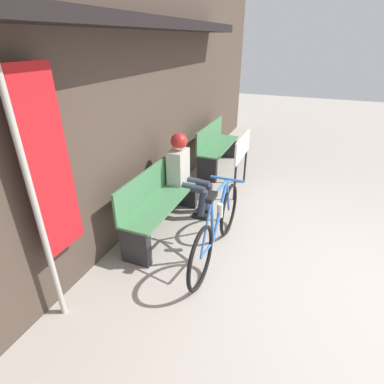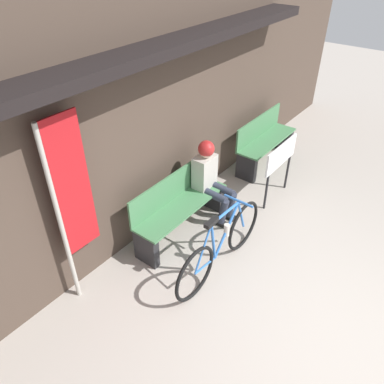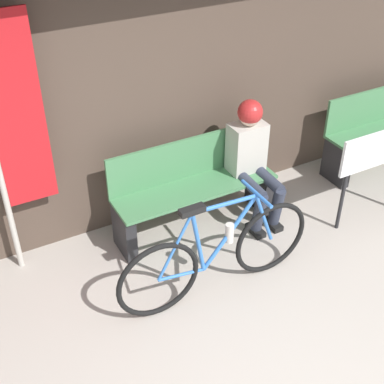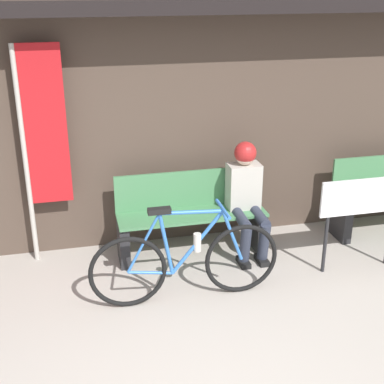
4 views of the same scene
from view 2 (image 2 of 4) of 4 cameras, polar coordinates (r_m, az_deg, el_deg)
ground_plane at (r=4.47m, az=21.02°, el=-20.94°), size 24.00×24.00×0.00m
storefront_wall at (r=4.47m, az=-9.85°, el=9.90°), size 12.00×0.56×3.20m
park_bench_near at (r=5.13m, az=-1.97°, el=-2.40°), size 1.55×0.42×0.88m
bicycle at (r=4.61m, az=4.46°, el=-8.19°), size 1.74×0.40×0.94m
person_seated at (r=5.27m, az=2.79°, el=2.63°), size 0.34×0.60×1.21m
park_bench_far at (r=6.85m, az=10.98°, el=7.41°), size 1.45×0.42×0.88m
banner_pole at (r=3.96m, az=-18.23°, el=-0.88°), size 0.45×0.05×2.21m
signboard at (r=5.77m, az=13.36°, el=4.95°), size 0.88×0.04×0.96m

